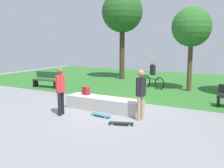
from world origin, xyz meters
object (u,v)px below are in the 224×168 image
at_px(skater_watching, 141,91).
at_px(tree_slender_maple, 122,13).
at_px(backpack_on_ledge, 86,91).
at_px(skateboard_by_ledge, 121,123).
at_px(cyclist_on_bicycle, 153,77).
at_px(concrete_ledge, 104,104).
at_px(park_bench_near_path, 46,79).
at_px(skateboard_spare, 101,115).
at_px(tree_leaning_ash, 192,28).
at_px(skater_performing_trick, 60,87).

height_order(skater_watching, tree_slender_maple, tree_slender_maple).
distance_m(backpack_on_ledge, skateboard_by_ledge, 2.87).
distance_m(skater_watching, cyclist_on_bicycle, 6.49).
relative_size(concrete_ledge, park_bench_near_path, 1.91).
relative_size(skateboard_spare, park_bench_near_path, 0.50).
bearing_deg(skateboard_by_ledge, skateboard_spare, 155.59).
height_order(concrete_ledge, skateboard_by_ledge, concrete_ledge).
bearing_deg(skateboard_spare, skater_watching, 14.11).
xyz_separation_m(tree_leaning_ash, cyclist_on_bicycle, (-2.05, -0.13, -2.74)).
bearing_deg(tree_leaning_ash, skater_watching, -90.64).
distance_m(concrete_ledge, tree_slender_maple, 9.88).
xyz_separation_m(backpack_on_ledge, tree_slender_maple, (-2.56, 8.03, 3.96)).
distance_m(tree_slender_maple, cyclist_on_bicycle, 5.73).
relative_size(skater_performing_trick, skater_watching, 1.00).
bearing_deg(tree_slender_maple, park_bench_near_path, -111.65).
distance_m(park_bench_near_path, tree_slender_maple, 7.13).
bearing_deg(tree_leaning_ash, backpack_on_ledge, -116.01).
xyz_separation_m(skater_watching, skateboard_by_ledge, (-0.31, -0.84, -0.95)).
bearing_deg(skateboard_by_ledge, skater_performing_trick, -179.18).
bearing_deg(skater_performing_trick, backpack_on_ledge, 87.53).
relative_size(park_bench_near_path, tree_slender_maple, 0.27).
height_order(park_bench_near_path, cyclist_on_bicycle, cyclist_on_bicycle).
height_order(concrete_ledge, park_bench_near_path, park_bench_near_path).
bearing_deg(tree_slender_maple, tree_leaning_ash, -23.63).
relative_size(skater_performing_trick, skateboard_spare, 2.13).
relative_size(backpack_on_ledge, skateboard_by_ledge, 0.39).
distance_m(skateboard_spare, cyclist_on_bicycle, 6.57).
relative_size(skater_performing_trick, park_bench_near_path, 1.06).
bearing_deg(skater_watching, backpack_on_ledge, 167.35).
bearing_deg(park_bench_near_path, tree_slender_maple, 68.35).
bearing_deg(tree_leaning_ash, concrete_ledge, -107.68).
distance_m(concrete_ledge, cyclist_on_bicycle, 5.70).
relative_size(backpack_on_ledge, cyclist_on_bicycle, 0.19).
distance_m(skateboard_by_ledge, skateboard_spare, 1.19).
bearing_deg(cyclist_on_bicycle, tree_slender_maple, 143.17).
bearing_deg(skateboard_spare, tree_slender_maple, 113.37).
distance_m(concrete_ledge, backpack_on_ledge, 1.02).
distance_m(skater_performing_trick, skateboard_spare, 1.76).
xyz_separation_m(backpack_on_ledge, skater_performing_trick, (-0.06, -1.48, 0.36)).
relative_size(skater_watching, park_bench_near_path, 1.06).
height_order(skater_watching, cyclist_on_bicycle, skater_watching).
xyz_separation_m(backpack_on_ledge, tree_leaning_ash, (2.78, 5.69, 2.71)).
xyz_separation_m(skater_performing_trick, tree_slender_maple, (-2.50, 9.51, 3.60)).
xyz_separation_m(skateboard_by_ledge, tree_leaning_ash, (0.38, 7.14, 3.31)).
xyz_separation_m(concrete_ledge, skateboard_spare, (0.39, -0.84, -0.19)).
bearing_deg(concrete_ledge, tree_slender_maple, 113.19).
height_order(skateboard_spare, tree_leaning_ash, tree_leaning_ash).
relative_size(skater_watching, tree_leaning_ash, 0.39).
height_order(skater_performing_trick, skateboard_by_ledge, skater_performing_trick).
bearing_deg(park_bench_near_path, skateboard_spare, -30.84).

